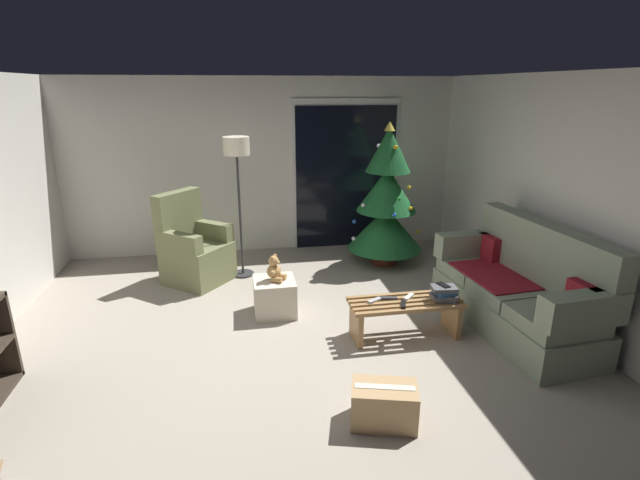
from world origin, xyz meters
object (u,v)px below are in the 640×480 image
Objects in this scene: couch at (519,291)px; teddy_bear_honey at (275,270)px; ottoman at (275,297)px; remote_black at (403,304)px; cardboard_box_taped_mid_floor at (384,405)px; coffee_table at (405,313)px; floor_lamp at (237,160)px; christmas_tree at (386,203)px; remote_graphite at (389,298)px; armchair at (194,250)px; remote_white at (409,297)px; cell_phone at (443,285)px; remote_silver at (375,300)px; book_stack at (444,294)px.

couch is 2.50m from teddy_bear_honey.
ottoman is 0.32m from teddy_bear_honey.
remote_black is 0.29× the size of cardboard_box_taped_mid_floor.
floor_lamp is (-1.53, 1.91, 1.25)m from coffee_table.
teddy_bear_honey is (-1.63, -1.28, -0.35)m from christmas_tree.
coffee_table is 7.05× the size of remote_graphite.
armchair is at bearing 58.61° from remote_graphite.
remote_white is 0.29× the size of cardboard_box_taped_mid_floor.
armchair is 2.12× the size of cardboard_box_taped_mid_floor.
couch reaches higher than ottoman.
remote_white reaches higher than cardboard_box_taped_mid_floor.
remote_white is 0.09× the size of floor_lamp.
cell_phone is at bearing -92.07° from christmas_tree.
remote_graphite is 2.08m from christmas_tree.
cell_phone reaches higher than remote_silver.
couch is at bearing -35.41° from floor_lamp.
remote_black reaches higher than ottoman.
floor_lamp is at bearing 118.51° from cell_phone.
book_stack is 0.59× the size of ottoman.
coffee_table is 0.62× the size of floor_lamp.
remote_graphite reaches higher than coffee_table.
floor_lamp is at bearing 133.72° from book_stack.
book_stack is 0.08m from cell_phone.
christmas_tree is 2.59m from armchair.
remote_graphite is at bearing -32.06° from teddy_bear_honey.
remote_white is at bearing 176.16° from couch.
armchair is (-2.55, -0.18, -0.46)m from christmas_tree.
teddy_bear_honey reaches higher than coffee_table.
remote_black is (0.24, -0.13, 0.00)m from remote_silver.
teddy_bear_honey is (-1.25, 0.66, 0.12)m from remote_white.
remote_black is at bearing -42.97° from armchair.
remote_silver is at bearing -37.18° from teddy_bear_honey.
coffee_table is at bearing -85.18° from remote_white.
couch is at bearing -29.17° from armchair.
ottoman is at bearing 68.40° from remote_graphite.
remote_white and remote_black have the same top height.
ottoman is (-1.56, 0.77, -0.35)m from cell_phone.
couch reaches higher than cell_phone.
remote_silver is 0.35m from remote_white.
remote_white is 1.44m from ottoman.
book_stack is 1.75m from teddy_bear_honey.
remote_white is 0.35× the size of ottoman.
armchair is 3.38m from cardboard_box_taped_mid_floor.
ottoman reaches higher than coffee_table.
remote_silver is at bearing 173.06° from coffee_table.
remote_silver is at bearing -44.52° from armchair.
cardboard_box_taped_mid_floor is at bearing -71.94° from teddy_bear_honey.
floor_lamp reaches higher than cardboard_box_taped_mid_floor.
teddy_bear_honey is (-1.56, 0.78, 0.05)m from book_stack.
couch is 1.13m from remote_white.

